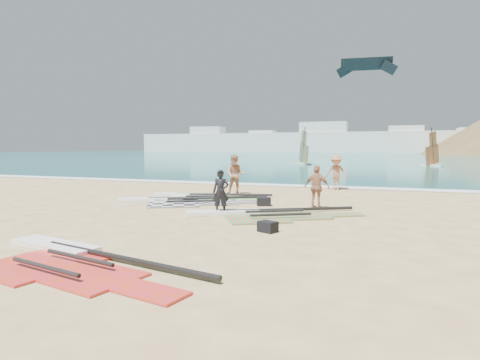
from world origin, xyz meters
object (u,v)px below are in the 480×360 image
(beachgoer_left, at_px, (235,175))
(person_wetsuit, at_px, (221,192))
(rig_orange, at_px, (260,214))
(rig_grey, at_px, (181,201))
(rig_green, at_px, (200,196))
(rig_red, at_px, (68,259))
(beachgoer_back, at_px, (317,187))
(gear_bag_far, at_px, (268,227))
(gear_bag_near, at_px, (264,202))
(beachgoer_mid, at_px, (336,173))

(beachgoer_left, bearing_deg, person_wetsuit, -87.06)
(rig_orange, bearing_deg, rig_grey, 123.26)
(rig_green, xyz_separation_m, beachgoer_left, (1.03, 1.73, 0.89))
(rig_red, xyz_separation_m, person_wetsuit, (0.68, 6.18, 0.70))
(rig_red, xyz_separation_m, beachgoer_back, (3.51, 8.43, 0.75))
(rig_green, distance_m, beachgoer_back, 5.72)
(rig_grey, relative_size, beachgoer_left, 3.31)
(rig_orange, height_order, beachgoer_left, beachgoer_left)
(gear_bag_far, bearing_deg, gear_bag_near, 108.07)
(rig_grey, relative_size, rig_green, 1.12)
(rig_orange, relative_size, rig_red, 1.02)
(rig_green, bearing_deg, beachgoer_mid, 30.45)
(beachgoer_left, xyz_separation_m, beachgoer_mid, (4.29, 3.53, -0.02))
(rig_orange, relative_size, gear_bag_near, 11.30)
(rig_grey, xyz_separation_m, beachgoer_back, (5.50, 0.11, 0.75))
(beachgoer_back, bearing_deg, gear_bag_far, 94.07)
(gear_bag_far, xyz_separation_m, beachgoer_left, (-3.86, 7.72, 0.80))
(rig_green, xyz_separation_m, person_wetsuit, (2.62, -3.79, 0.70))
(rig_grey, height_order, gear_bag_near, gear_bag_near)
(rig_green, bearing_deg, rig_red, -93.16)
(beachgoer_left, distance_m, beachgoer_back, 5.50)
(rig_grey, xyz_separation_m, beachgoer_left, (1.08, 3.38, 0.89))
(person_wetsuit, bearing_deg, rig_orange, -8.08)
(gear_bag_near, relative_size, beachgoer_mid, 0.28)
(rig_grey, distance_m, beachgoer_mid, 8.80)
(rig_green, xyz_separation_m, gear_bag_near, (3.41, -1.45, 0.11))
(rig_orange, height_order, beachgoer_mid, beachgoer_mid)
(person_wetsuit, bearing_deg, beachgoer_mid, 58.92)
(gear_bag_near, xyz_separation_m, beachgoer_left, (-2.38, 3.18, 0.78))
(gear_bag_near, bearing_deg, rig_grey, -176.57)
(gear_bag_near, relative_size, beachgoer_back, 0.32)
(rig_green, distance_m, beachgoer_left, 2.20)
(rig_green, relative_size, gear_bag_near, 10.89)
(rig_green, height_order, person_wetsuit, person_wetsuit)
(rig_red, xyz_separation_m, gear_bag_far, (2.96, 3.98, 0.09))
(beachgoer_back, bearing_deg, rig_green, -4.62)
(rig_orange, distance_m, gear_bag_far, 2.54)
(gear_bag_far, bearing_deg, beachgoer_back, 82.88)
(rig_green, height_order, beachgoer_left, beachgoer_left)
(rig_grey, height_order, beachgoer_back, beachgoer_back)
(rig_grey, relative_size, rig_orange, 1.08)
(person_wetsuit, bearing_deg, beachgoer_left, 91.60)
(rig_grey, distance_m, rig_orange, 4.47)
(rig_grey, xyz_separation_m, rig_green, (0.05, 1.65, -0.00))
(beachgoer_mid, bearing_deg, person_wetsuit, -108.72)
(rig_green, bearing_deg, beachgoer_back, -29.99)
(gear_bag_far, relative_size, beachgoer_left, 0.26)
(rig_red, bearing_deg, person_wetsuit, 95.24)
(rig_orange, relative_size, person_wetsuit, 3.84)
(gear_bag_near, distance_m, person_wetsuit, 2.54)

